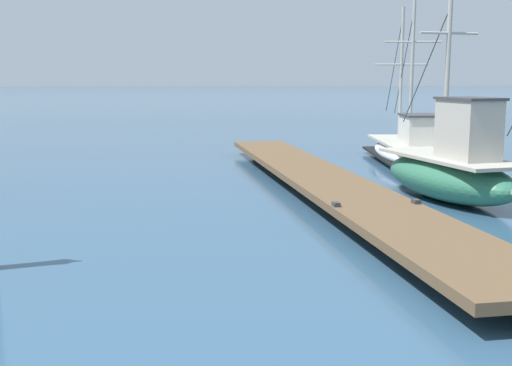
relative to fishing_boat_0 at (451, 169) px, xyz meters
name	(u,v)px	position (x,y,z in m)	size (l,w,h in m)	color
floating_dock	(324,180)	(-2.76, 1.09, -0.39)	(2.93, 18.32, 0.53)	brown
fishing_boat_0	(451,169)	(0.00, 0.00, 0.00)	(2.49, 4.80, 4.66)	#337556
fishing_boat_1	(412,150)	(1.32, 6.21, -0.27)	(2.83, 7.85, 5.30)	silver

